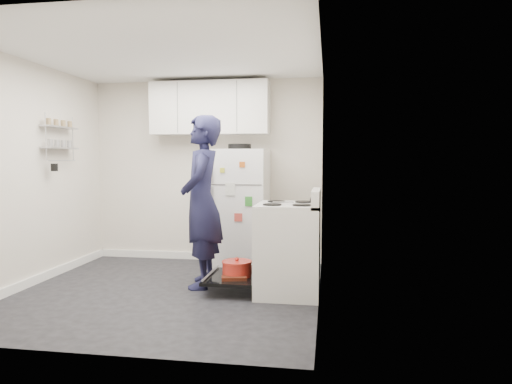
% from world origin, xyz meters
% --- Properties ---
extents(room, '(3.21, 3.21, 2.51)m').
position_xyz_m(room, '(-0.03, 0.03, 1.21)').
color(room, black).
rests_on(room, ground).
extents(electric_range, '(0.66, 0.76, 1.10)m').
position_xyz_m(electric_range, '(1.26, 0.15, 0.47)').
color(electric_range, silver).
rests_on(electric_range, ground).
extents(open_oven_door, '(0.55, 0.72, 0.24)m').
position_xyz_m(open_oven_door, '(0.70, 0.15, 0.20)').
color(open_oven_door, black).
rests_on(open_oven_door, ground).
extents(refrigerator, '(0.72, 0.74, 1.61)m').
position_xyz_m(refrigerator, '(0.54, 1.25, 0.78)').
color(refrigerator, white).
rests_on(refrigerator, ground).
extents(upper_cabinets, '(1.60, 0.33, 0.70)m').
position_xyz_m(upper_cabinets, '(0.10, 1.43, 2.10)').
color(upper_cabinets, silver).
rests_on(upper_cabinets, room).
extents(wall_shelf_rack, '(0.14, 0.60, 0.61)m').
position_xyz_m(wall_shelf_rack, '(-1.52, 0.49, 1.68)').
color(wall_shelf_rack, '#B2B2B7').
rests_on(wall_shelf_rack, room).
extents(person, '(0.55, 0.75, 1.90)m').
position_xyz_m(person, '(0.30, 0.28, 0.95)').
color(person, '#191939').
rests_on(person, ground).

